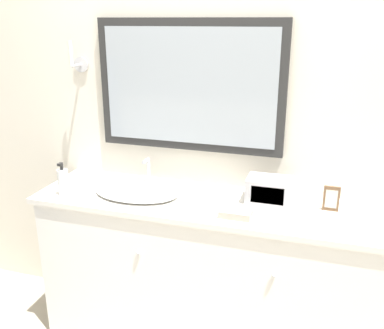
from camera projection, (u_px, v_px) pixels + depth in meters
The scene contains 7 objects.
wall_back at pixel (229, 121), 2.41m from camera, with size 8.00×0.18×2.55m.
vanity_counter at pixel (215, 275), 2.42m from camera, with size 2.00×0.52×0.90m.
sink_basin at pixel (137, 191), 2.38m from camera, with size 0.48×0.36×0.16m.
soap_bottle at pixel (63, 182), 2.35m from camera, with size 0.06×0.06×0.19m.
appliance_box at pixel (269, 190), 2.26m from camera, with size 0.23×0.16×0.14m.
picture_frame at pixel (331, 199), 2.16m from camera, with size 0.08×0.01×0.13m.
hand_towel_near_sink at pixel (236, 212), 2.12m from camera, with size 0.15×0.13×0.04m.
Camera 1 is at (0.50, -1.75, 1.82)m, focal length 40.00 mm.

